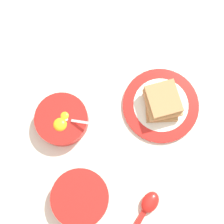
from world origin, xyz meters
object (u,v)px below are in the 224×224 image
egg_bowl (62,120)px  congee_bowl (80,198)px  toast_plate (161,105)px  toast_sandwich (162,102)px  soup_spoon (147,206)px

egg_bowl → congee_bowl: egg_bowl is taller
toast_plate → toast_sandwich: bearing=-121.9°
egg_bowl → congee_bowl: (-0.04, 0.21, -0.00)m
toast_plate → soup_spoon: size_ratio=1.61×
egg_bowl → toast_sandwich: (-0.28, -0.03, 0.01)m
egg_bowl → soup_spoon: (-0.22, 0.25, -0.01)m
toast_plate → toast_sandwich: (-0.00, -0.00, 0.03)m
egg_bowl → toast_sandwich: egg_bowl is taller
egg_bowl → toast_sandwich: size_ratio=1.34×
soup_spoon → congee_bowl: congee_bowl is taller
egg_bowl → congee_bowl: bearing=101.5°
egg_bowl → toast_plate: bearing=-173.9°
egg_bowl → soup_spoon: size_ratio=1.11×
toast_sandwich → soup_spoon: bearing=77.5°
egg_bowl → soup_spoon: bearing=131.9°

